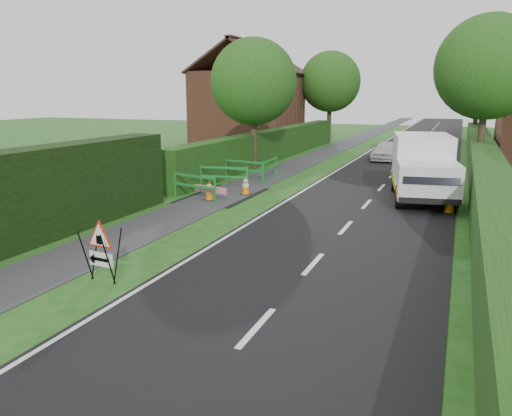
# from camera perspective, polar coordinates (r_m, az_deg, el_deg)

# --- Properties ---
(ground) EXTENTS (120.00, 120.00, 0.00)m
(ground) POSITION_cam_1_polar(r_m,az_deg,el_deg) (9.14, -17.52, -12.93)
(ground) COLOR #184E16
(ground) RESTS_ON ground
(road_surface) EXTENTS (6.00, 90.00, 0.02)m
(road_surface) POSITION_cam_1_polar(r_m,az_deg,el_deg) (41.51, 18.22, 6.91)
(road_surface) COLOR black
(road_surface) RESTS_ON ground
(footpath) EXTENTS (2.00, 90.00, 0.02)m
(footpath) POSITION_cam_1_polar(r_m,az_deg,el_deg) (42.26, 10.72, 7.42)
(footpath) COLOR #2D2D30
(footpath) RESTS_ON ground
(hedge_west_far) EXTENTS (1.00, 24.00, 1.80)m
(hedge_west_far) POSITION_cam_1_polar(r_m,az_deg,el_deg) (30.34, 1.94, 5.54)
(hedge_west_far) COLOR #14380F
(hedge_west_far) RESTS_ON ground
(hedge_east) EXTENTS (1.20, 50.00, 1.50)m
(hedge_east) POSITION_cam_1_polar(r_m,az_deg,el_deg) (22.59, 24.59, 1.82)
(hedge_east) COLOR #14380F
(hedge_east) RESTS_ON ground
(house_west) EXTENTS (7.50, 7.40, 7.88)m
(house_west) POSITION_cam_1_polar(r_m,az_deg,el_deg) (39.39, -0.86, 11.47)
(house_west) COLOR brown
(house_west) RESTS_ON ground
(tree_nw) EXTENTS (4.40, 4.40, 6.70)m
(tree_nw) POSITION_cam_1_polar(r_m,az_deg,el_deg) (26.23, -0.28, 14.21)
(tree_nw) COLOR #2D2116
(tree_nw) RESTS_ON ground
(tree_ne) EXTENTS (5.20, 5.20, 7.79)m
(tree_ne) POSITION_cam_1_polar(r_m,az_deg,el_deg) (28.27, 25.00, 14.36)
(tree_ne) COLOR #2D2116
(tree_ne) RESTS_ON ground
(tree_fw) EXTENTS (4.80, 4.80, 7.24)m
(tree_fw) POSITION_cam_1_polar(r_m,az_deg,el_deg) (41.47, 8.49, 14.08)
(tree_fw) COLOR #2D2116
(tree_fw) RESTS_ON ground
(tree_fe) EXTENTS (4.20, 4.20, 6.33)m
(tree_fe) POSITION_cam_1_polar(r_m,az_deg,el_deg) (44.23, 24.07, 12.26)
(tree_fe) COLOR #2D2116
(tree_fe) RESTS_ON ground
(triangle_sign) EXTENTS (0.84, 0.84, 1.14)m
(triangle_sign) POSITION_cam_1_polar(r_m,az_deg,el_deg) (10.91, -17.52, -4.19)
(triangle_sign) COLOR black
(triangle_sign) RESTS_ON ground
(works_van) EXTENTS (2.86, 5.44, 2.37)m
(works_van) POSITION_cam_1_polar(r_m,az_deg,el_deg) (19.75, 18.53, 4.58)
(works_van) COLOR silver
(works_van) RESTS_ON ground
(traffic_cone_0) EXTENTS (0.38, 0.38, 0.79)m
(traffic_cone_0) POSITION_cam_1_polar(r_m,az_deg,el_deg) (17.79, 21.30, 0.68)
(traffic_cone_0) COLOR black
(traffic_cone_0) RESTS_ON ground
(traffic_cone_1) EXTENTS (0.38, 0.38, 0.79)m
(traffic_cone_1) POSITION_cam_1_polar(r_m,az_deg,el_deg) (20.39, 20.98, 2.18)
(traffic_cone_1) COLOR black
(traffic_cone_1) RESTS_ON ground
(traffic_cone_2) EXTENTS (0.38, 0.38, 0.79)m
(traffic_cone_2) POSITION_cam_1_polar(r_m,az_deg,el_deg) (22.03, 19.99, 3.00)
(traffic_cone_2) COLOR black
(traffic_cone_2) RESTS_ON ground
(traffic_cone_3) EXTENTS (0.38, 0.38, 0.79)m
(traffic_cone_3) POSITION_cam_1_polar(r_m,az_deg,el_deg) (18.68, -5.36, 2.07)
(traffic_cone_3) COLOR black
(traffic_cone_3) RESTS_ON ground
(traffic_cone_4) EXTENTS (0.38, 0.38, 0.79)m
(traffic_cone_4) POSITION_cam_1_polar(r_m,az_deg,el_deg) (19.64, -1.19, 2.65)
(traffic_cone_4) COLOR black
(traffic_cone_4) RESTS_ON ground
(ped_barrier_0) EXTENTS (2.08, 0.84, 1.00)m
(ped_barrier_0) POSITION_cam_1_polar(r_m,az_deg,el_deg) (18.64, -7.05, 2.74)
(ped_barrier_0) COLOR #167C2B
(ped_barrier_0) RESTS_ON ground
(ped_barrier_1) EXTENTS (2.09, 0.69, 1.00)m
(ped_barrier_1) POSITION_cam_1_polar(r_m,az_deg,el_deg) (20.68, -3.70, 3.82)
(ped_barrier_1) COLOR #167C2B
(ped_barrier_1) RESTS_ON ground
(ped_barrier_2) EXTENTS (2.09, 0.72, 1.00)m
(ped_barrier_2) POSITION_cam_1_polar(r_m,az_deg,el_deg) (22.53, -1.43, 4.59)
(ped_barrier_2) COLOR #167C2B
(ped_barrier_2) RESTS_ON ground
(ped_barrier_3) EXTENTS (0.48, 2.08, 1.00)m
(ped_barrier_3) POSITION_cam_1_polar(r_m,az_deg,el_deg) (23.02, 1.64, 4.77)
(ped_barrier_3) COLOR #167C2B
(ped_barrier_3) RESTS_ON ground
(redwhite_plank) EXTENTS (1.47, 0.37, 0.25)m
(redwhite_plank) POSITION_cam_1_polar(r_m,az_deg,el_deg) (18.59, -5.23, 0.78)
(redwhite_plank) COLOR red
(redwhite_plank) RESTS_ON ground
(hatchback_car) EXTENTS (1.47, 3.44, 1.16)m
(hatchback_car) POSITION_cam_1_polar(r_m,az_deg,el_deg) (30.92, 14.61, 6.36)
(hatchback_car) COLOR silver
(hatchback_car) RESTS_ON ground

